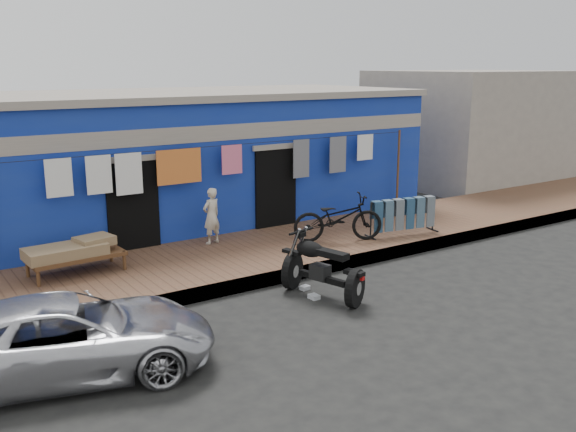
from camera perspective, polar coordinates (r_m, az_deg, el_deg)
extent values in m
plane|color=black|center=(11.23, 5.73, -7.69)|extent=(80.00, 80.00, 0.00)
cube|color=brown|center=(13.50, -2.36, -3.42)|extent=(28.00, 3.00, 0.25)
cube|color=gray|center=(12.35, 1.17, -5.04)|extent=(28.00, 0.10, 0.25)
cube|color=#112A98|center=(16.66, -9.64, 4.82)|extent=(12.00, 5.00, 3.20)
cube|color=#9E9384|center=(14.36, -5.73, 7.42)|extent=(12.00, 0.14, 0.35)
cube|color=#9E9384|center=(16.50, -9.87, 10.60)|extent=(12.20, 5.20, 0.16)
cube|color=black|center=(13.64, -13.59, 0.41)|extent=(1.10, 0.10, 2.10)
cube|color=black|center=(15.17, -1.12, 2.06)|extent=(1.10, 0.10, 2.10)
cube|color=#9E9384|center=(23.34, 15.97, 7.64)|extent=(6.00, 5.00, 3.80)
cylinder|color=brown|center=(17.20, 9.75, 4.07)|extent=(0.06, 0.06, 2.10)
cylinder|color=black|center=(14.12, -5.11, 6.31)|extent=(10.00, 0.01, 0.01)
cube|color=silver|center=(12.84, -19.70, 3.21)|extent=(0.50, 0.02, 0.74)
cube|color=silver|center=(13.04, -16.46, 3.54)|extent=(0.50, 0.02, 0.76)
cube|color=silver|center=(13.23, -13.96, 3.66)|extent=(0.55, 0.02, 0.84)
cube|color=#CC4C26|center=(13.63, -9.65, 4.36)|extent=(1.00, 0.02, 0.73)
cube|color=#DE6587|center=(14.17, -5.01, 5.02)|extent=(0.50, 0.02, 0.64)
cube|color=slate|center=(15.16, 1.19, 5.12)|extent=(0.45, 0.02, 0.90)
cube|color=slate|center=(15.81, 4.45, 5.46)|extent=(0.50, 0.02, 0.88)
cube|color=silver|center=(16.34, 6.87, 6.09)|extent=(0.50, 0.02, 0.64)
imported|color=silver|center=(9.01, -19.03, -10.06)|extent=(4.24, 2.71, 1.10)
imported|color=beige|center=(13.79, -6.82, 0.01)|extent=(0.50, 0.40, 1.22)
imported|color=black|center=(13.93, 4.48, 0.28)|extent=(2.06, 1.42, 1.26)
cube|color=silver|center=(11.79, 1.49, -6.39)|extent=(0.19, 0.16, 0.08)
cube|color=silver|center=(12.17, 3.97, -5.78)|extent=(0.17, 0.19, 0.08)
cube|color=silver|center=(11.36, 2.33, -7.18)|extent=(0.16, 0.20, 0.08)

